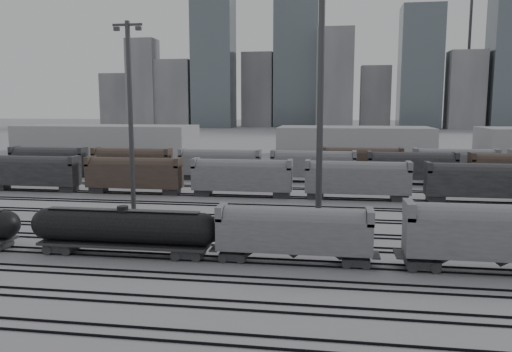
# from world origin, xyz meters

# --- Properties ---
(ground) EXTENTS (900.00, 900.00, 0.00)m
(ground) POSITION_xyz_m (0.00, 0.00, 0.00)
(ground) COLOR #A7A7AB
(ground) RESTS_ON ground
(tracks) EXTENTS (220.00, 71.50, 0.16)m
(tracks) POSITION_xyz_m (0.00, 17.50, 0.08)
(tracks) COLOR black
(tracks) RESTS_ON ground
(tank_car_b) EXTENTS (17.71, 2.95, 4.38)m
(tank_car_b) POSITION_xyz_m (-14.31, 1.00, 2.53)
(tank_car_b) COLOR black
(tank_car_b) RESTS_ON ground
(hopper_car_a) EXTENTS (13.38, 2.66, 4.78)m
(hopper_car_a) POSITION_xyz_m (1.20, 1.00, 2.96)
(hopper_car_a) COLOR black
(hopper_car_a) RESTS_ON ground
(hopper_car_b) EXTENTS (15.53, 3.09, 5.55)m
(hopper_car_b) POSITION_xyz_m (18.13, 1.00, 3.43)
(hopper_car_b) COLOR black
(hopper_car_b) RESTS_ON ground
(light_mast_b) EXTENTS (3.87, 0.62, 24.16)m
(light_mast_b) POSITION_xyz_m (-21.52, 20.68, 12.82)
(light_mast_b) COLOR #38383B
(light_mast_b) RESTS_ON ground
(light_mast_c) EXTENTS (4.43, 0.71, 27.69)m
(light_mast_c) POSITION_xyz_m (2.91, 15.47, 14.69)
(light_mast_c) COLOR #38383B
(light_mast_c) RESTS_ON ground
(bg_string_near) EXTENTS (151.00, 3.00, 5.60)m
(bg_string_near) POSITION_xyz_m (8.00, 32.00, 2.80)
(bg_string_near) COLOR gray
(bg_string_near) RESTS_ON ground
(bg_string_mid) EXTENTS (151.00, 3.00, 5.60)m
(bg_string_mid) POSITION_xyz_m (18.00, 48.00, 2.80)
(bg_string_mid) COLOR black
(bg_string_mid) RESTS_ON ground
(bg_string_far) EXTENTS (66.00, 3.00, 5.60)m
(bg_string_far) POSITION_xyz_m (35.50, 56.00, 2.80)
(bg_string_far) COLOR #4E3A31
(bg_string_far) RESTS_ON ground
(warehouse_left) EXTENTS (50.00, 18.00, 8.00)m
(warehouse_left) POSITION_xyz_m (-60.00, 95.00, 4.00)
(warehouse_left) COLOR #969698
(warehouse_left) RESTS_ON ground
(warehouse_mid) EXTENTS (40.00, 18.00, 8.00)m
(warehouse_mid) POSITION_xyz_m (10.00, 95.00, 4.00)
(warehouse_mid) COLOR #969698
(warehouse_mid) RESTS_ON ground
(skyline) EXTENTS (316.00, 22.40, 95.00)m
(skyline) POSITION_xyz_m (10.84, 280.00, 34.73)
(skyline) COLOR #99999C
(skyline) RESTS_ON ground
(crane_left) EXTENTS (42.00, 1.80, 100.00)m
(crane_left) POSITION_xyz_m (-28.74, 305.00, 57.39)
(crane_left) COLOR #38383B
(crane_left) RESTS_ON ground
(crane_right) EXTENTS (42.00, 1.80, 100.00)m
(crane_right) POSITION_xyz_m (91.26, 305.00, 57.39)
(crane_right) COLOR #38383B
(crane_right) RESTS_ON ground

